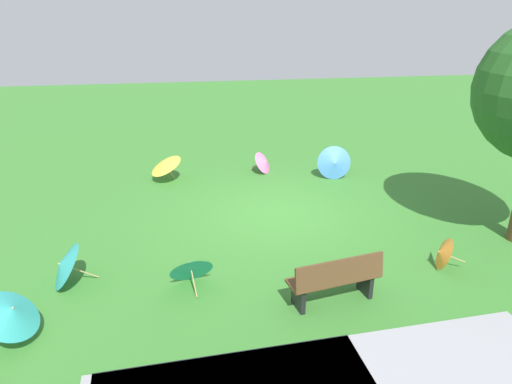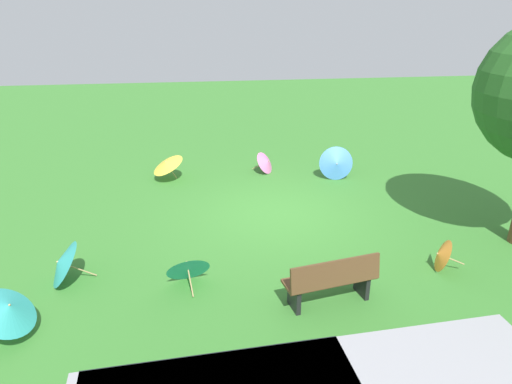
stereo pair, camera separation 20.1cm
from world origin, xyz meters
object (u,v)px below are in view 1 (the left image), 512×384
parasol_blue_0 (335,163)px  parasol_teal_1 (10,312)px  park_bench (336,279)px  parasol_teal_2 (191,267)px  parasol_teal_0 (63,265)px  parasol_pink_0 (264,162)px  parasol_orange_0 (441,253)px  parasol_yellow_1 (165,164)px

parasol_blue_0 → parasol_teal_1: (6.88, 5.90, 0.04)m
park_bench → parasol_teal_2: park_bench is taller
park_bench → parasol_blue_0: bearing=-107.6°
parasol_teal_0 → parasol_pink_0: parasol_teal_0 is taller
parasol_blue_0 → parasol_orange_0: 4.99m
parasol_teal_0 → parasol_teal_1: 1.51m
parasol_teal_2 → parasol_teal_1: bearing=22.7°
parasol_yellow_1 → parasol_pink_0: parasol_yellow_1 is taller
parasol_teal_1 → parasol_pink_0: 8.40m
park_bench → parasol_pink_0: 6.58m
parasol_yellow_1 → parasol_teal_1: parasol_teal_1 is taller
parasol_teal_0 → parasol_orange_0: (-7.01, 0.51, -0.09)m
parasol_blue_0 → parasol_orange_0: (-0.54, 4.96, -0.16)m
parasol_yellow_1 → parasol_teal_1: (2.10, 6.51, 0.02)m
park_bench → parasol_orange_0: park_bench is taller
parasol_yellow_1 → parasol_orange_0: bearing=133.7°
parasol_teal_1 → park_bench: bearing=-178.0°
parasol_teal_1 → parasol_teal_2: parasol_teal_1 is taller
parasol_blue_0 → parasol_teal_0: parasol_blue_0 is taller
parasol_orange_0 → parasol_teal_2: 4.76m
parasol_teal_2 → parasol_pink_0: bearing=-112.4°
parasol_teal_1 → parasol_pink_0: bearing=-126.5°
parasol_teal_0 → parasol_pink_0: bearing=-130.8°
park_bench → parasol_teal_2: (2.39, -0.94, -0.10)m
parasol_teal_0 → parasol_orange_0: parasol_teal_0 is taller
parasol_yellow_1 → parasol_teal_0: bearing=71.6°
parasol_yellow_1 → parasol_pink_0: (-2.89, -0.23, -0.17)m
parasol_teal_0 → parasol_teal_2: 2.28m
parasol_yellow_1 → parasol_teal_1: bearing=72.1°
park_bench → parasol_teal_2: bearing=-21.4°
parasol_teal_0 → parasol_teal_1: bearing=74.0°
parasol_teal_0 → parasol_teal_2: size_ratio=1.16×
parasol_teal_0 → parasol_pink_0: 7.00m
parasol_blue_0 → parasol_teal_1: bearing=40.6°
parasol_orange_0 → parasol_yellow_1: bearing=-46.3°
parasol_blue_0 → parasol_teal_2: (4.21, 4.79, -0.12)m
parasol_blue_0 → parasol_teal_2: parasol_blue_0 is taller
parasol_blue_0 → parasol_pink_0: size_ratio=1.19×
parasol_pink_0 → parasol_teal_2: parasol_teal_2 is taller
park_bench → parasol_blue_0: parasol_blue_0 is taller
parasol_blue_0 → parasol_teal_0: 7.85m
parasol_teal_1 → parasol_blue_0: bearing=-139.4°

